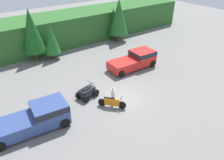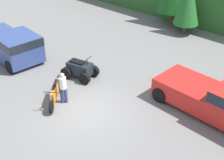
# 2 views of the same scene
# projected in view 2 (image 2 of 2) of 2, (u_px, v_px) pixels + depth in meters

# --- Properties ---
(ground_plane) EXTENTS (80.00, 80.00, 0.00)m
(ground_plane) POSITION_uv_depth(u_px,v_px,m) (86.00, 111.00, 14.90)
(ground_plane) COLOR slate
(tree_mid_left) EXTENTS (1.85, 1.85, 4.21)m
(tree_mid_left) POSITION_uv_depth(u_px,v_px,m) (188.00, 0.00, 21.80)
(tree_mid_left) COLOR brown
(tree_mid_left) RESTS_ON ground_plane
(pickup_truck_red) EXTENTS (5.48, 2.53, 1.78)m
(pickup_truck_red) POSITION_uv_depth(u_px,v_px,m) (222.00, 100.00, 14.10)
(pickup_truck_red) COLOR red
(pickup_truck_red) RESTS_ON ground_plane
(pickup_truck_second) EXTENTS (5.65, 2.80, 1.78)m
(pickup_truck_second) POSITION_uv_depth(u_px,v_px,m) (11.00, 44.00, 19.25)
(pickup_truck_second) COLOR #334784
(pickup_truck_second) RESTS_ON ground_plane
(dirt_bike) EXTENTS (1.62, 1.90, 1.13)m
(dirt_bike) POSITION_uv_depth(u_px,v_px,m) (55.00, 94.00, 15.32)
(dirt_bike) COLOR black
(dirt_bike) RESTS_ON ground_plane
(quad_atv) EXTENTS (2.08, 1.55, 1.28)m
(quad_atv) POSITION_uv_depth(u_px,v_px,m) (80.00, 69.00, 17.38)
(quad_atv) COLOR black
(quad_atv) RESTS_ON ground_plane
(rider_person) EXTENTS (0.48, 0.48, 1.67)m
(rider_person) POSITION_uv_depth(u_px,v_px,m) (63.00, 87.00, 15.08)
(rider_person) COLOR navy
(rider_person) RESTS_ON ground_plane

